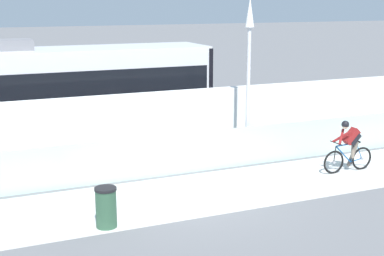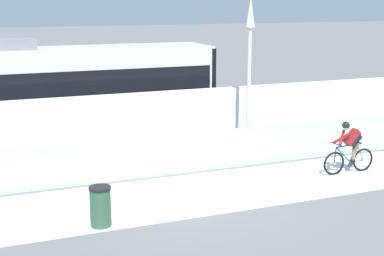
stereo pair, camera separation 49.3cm
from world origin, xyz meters
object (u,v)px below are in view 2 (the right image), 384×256
object	(u,v)px
cyclist_on_bike	(350,148)
lamp_post_antenna	(249,60)
trash_bin	(100,206)
tram	(60,92)

from	to	relation	value
cyclist_on_bike	lamp_post_antenna	size ratio (longest dim) A/B	0.34
lamp_post_antenna	trash_bin	distance (m)	7.08
cyclist_on_bike	trash_bin	distance (m)	7.96
cyclist_on_bike	trash_bin	bearing A→B (deg)	-170.95
tram	lamp_post_antenna	bearing A→B (deg)	-42.48
lamp_post_antenna	tram	bearing A→B (deg)	137.52
lamp_post_antenna	trash_bin	size ratio (longest dim) A/B	5.42
lamp_post_antenna	trash_bin	xyz separation A→B (m)	(-5.53, -3.40, -2.81)
cyclist_on_bike	lamp_post_antenna	xyz separation A→B (m)	(-2.32, 2.15, 2.51)
trash_bin	lamp_post_antenna	bearing A→B (deg)	31.57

